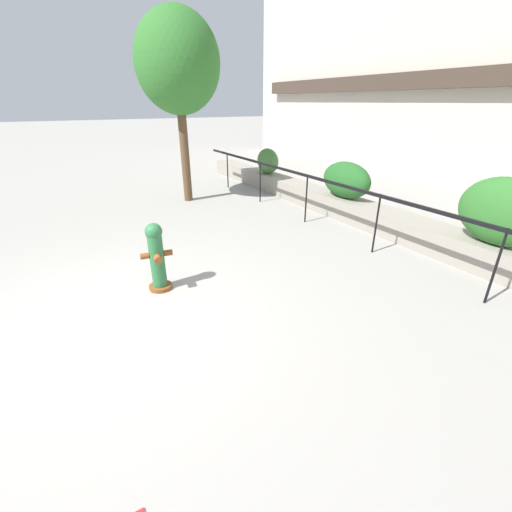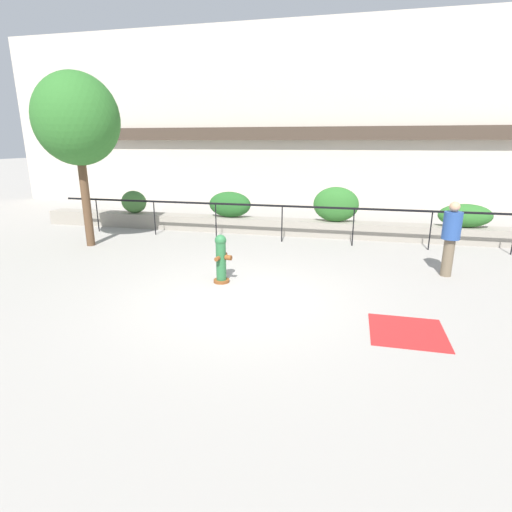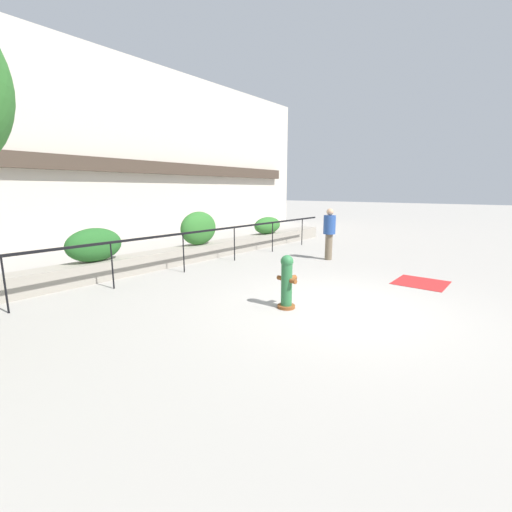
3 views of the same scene
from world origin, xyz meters
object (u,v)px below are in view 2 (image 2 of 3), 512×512
Objects in this scene: hedge_bush_0 at (134,202)px; street_tree at (77,120)px; hedge_bush_3 at (465,216)px; hedge_bush_2 at (336,204)px; fire_hydrant at (221,258)px; pedestrian at (451,234)px; hedge_bush_1 at (230,204)px.

street_tree is at bearing -87.60° from hedge_bush_0.
hedge_bush_2 is at bearing 180.00° from hedge_bush_3.
hedge_bush_0 is 0.66× the size of hedge_bush_2.
hedge_bush_3 is 7.94m from fire_hydrant.
hedge_bush_2 is 0.84× the size of pedestrian.
hedge_bush_2 reaches higher than hedge_bush_0.
hedge_bush_1 reaches higher than hedge_bush_3.
street_tree is (-3.52, -2.86, 2.64)m from hedge_bush_1.
hedge_bush_3 is (11.06, 0.00, -0.05)m from hedge_bush_0.
hedge_bush_2 is at bearing 66.27° from fire_hydrant.
hedge_bush_1 is at bearing 104.69° from fire_hydrant.
street_tree reaches higher than hedge_bush_3.
hedge_bush_3 is at bearing 71.67° from pedestrian.
fire_hydrant is (-2.24, -5.09, -0.51)m from hedge_bush_2.
street_tree is at bearing -158.06° from hedge_bush_2.
hedge_bush_1 is 0.94× the size of hedge_bush_3.
hedge_bush_1 is 7.17m from pedestrian.
hedge_bush_3 is at bearing 14.62° from street_tree.
street_tree is (0.12, -2.86, 2.68)m from hedge_bush_0.
hedge_bush_2 is 0.93× the size of hedge_bush_3.
hedge_bush_2 is 5.58m from fire_hydrant.
street_tree reaches higher than hedge_bush_1.
street_tree reaches higher than hedge_bush_2.
hedge_bush_0 is 0.20× the size of street_tree.
hedge_bush_2 is 4.40m from pedestrian.
fire_hydrant is 0.22× the size of street_tree.
hedge_bush_1 is 1.01× the size of hedge_bush_2.
hedge_bush_0 is 0.88× the size of fire_hydrant.
hedge_bush_1 is at bearing 0.00° from hedge_bush_0.
hedge_bush_1 is 5.25m from street_tree.
hedge_bush_0 is at bearing 180.00° from hedge_bush_2.
hedge_bush_3 is at bearing 0.00° from hedge_bush_1.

